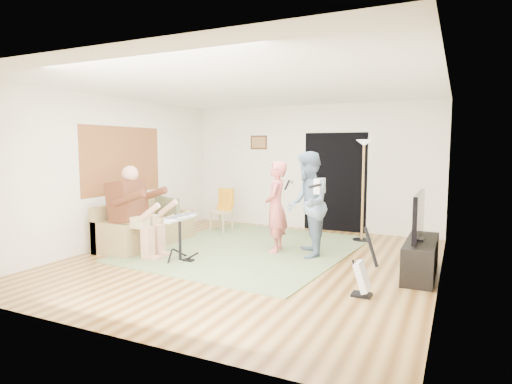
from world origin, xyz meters
TOP-DOWN VIEW (x-y plane):
  - floor at (0.00, 0.00)m, footprint 6.00×6.00m
  - walls at (0.00, 0.00)m, footprint 5.50×6.00m
  - ceiling at (0.00, 0.00)m, footprint 6.00×6.00m
  - window_blinds at (-2.74, 0.20)m, footprint 0.00×2.05m
  - doorway at (0.55, 2.99)m, footprint 2.10×0.00m
  - picture_frame at (-1.25, 2.99)m, footprint 0.42×0.03m
  - area_rug at (-0.37, 0.72)m, footprint 3.65×4.20m
  - sofa at (-2.29, 0.17)m, footprint 0.80×1.94m
  - drummer at (-1.85, -0.48)m, footprint 0.97×0.54m
  - drum_kit at (-1.00, -0.48)m, footprint 0.40×0.72m
  - singer at (0.14, 0.72)m, footprint 0.49×0.64m
  - microphone at (0.34, 0.72)m, footprint 0.06×0.06m
  - guitarist at (0.72, 0.66)m, footprint 0.92×1.02m
  - guitar_held at (0.92, 0.66)m, footprint 0.14×0.60m
  - guitar_spare at (1.94, -0.87)m, footprint 0.31×0.27m
  - torchiere_lamp at (1.29, 2.22)m, footprint 0.35×0.35m
  - dining_chair at (-1.62, 1.94)m, footprint 0.42×0.44m
  - tv_cabinet at (2.50, 0.34)m, footprint 0.40×1.40m
  - television at (2.45, 0.34)m, footprint 0.06×1.20m

SIDE VIEW (x-z plane):
  - floor at x=0.00m, z-range 0.00..0.00m
  - area_rug at x=-0.37m, z-range 0.00..0.02m
  - guitar_spare at x=1.94m, z-range -0.18..0.67m
  - tv_cabinet at x=2.50m, z-range 0.00..0.50m
  - sofa at x=-2.29m, z-range -0.13..0.65m
  - dining_chair at x=-1.62m, z-range -0.13..0.78m
  - drum_kit at x=-1.00m, z-range -0.05..0.70m
  - drummer at x=-1.85m, z-range -0.16..1.33m
  - singer at x=0.14m, z-range 0.00..1.56m
  - television at x=2.45m, z-range 0.53..1.17m
  - guitarist at x=0.72m, z-range 0.00..1.73m
  - doorway at x=0.55m, z-range 0.00..2.10m
  - microphone at x=0.34m, z-range 1.04..1.28m
  - guitar_held at x=0.92m, z-range 1.04..1.30m
  - torchiere_lamp at x=1.29m, z-range 0.36..2.29m
  - walls at x=0.00m, z-range 0.00..2.70m
  - window_blinds at x=-2.74m, z-range 0.53..2.58m
  - picture_frame at x=-1.25m, z-range 1.74..2.06m
  - ceiling at x=0.00m, z-range 2.70..2.70m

